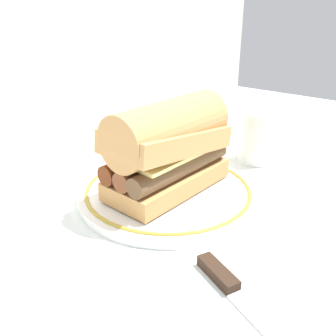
% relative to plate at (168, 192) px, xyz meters
% --- Properties ---
extents(ground_plane, '(1.50, 1.50, 0.00)m').
position_rel_plate_xyz_m(ground_plane, '(-0.01, -0.02, -0.01)').
color(ground_plane, silver).
extents(plate, '(0.26, 0.26, 0.01)m').
position_rel_plate_xyz_m(plate, '(0.00, 0.00, 0.00)').
color(plate, white).
rests_on(plate, ground_plane).
extents(sausage_sandwich, '(0.19, 0.09, 0.13)m').
position_rel_plate_xyz_m(sausage_sandwich, '(0.00, 0.00, 0.07)').
color(sausage_sandwich, tan).
rests_on(sausage_sandwich, plate).
extents(drinking_glass, '(0.07, 0.07, 0.09)m').
position_rel_plate_xyz_m(drinking_glass, '(0.20, -0.04, 0.03)').
color(drinking_glass, silver).
rests_on(drinking_glass, ground_plane).
extents(butter_knife, '(0.07, 0.13, 0.01)m').
position_rel_plate_xyz_m(butter_knife, '(-0.11, -0.17, -0.00)').
color(butter_knife, silver).
rests_on(butter_knife, ground_plane).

